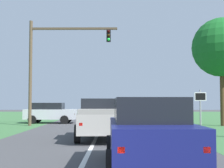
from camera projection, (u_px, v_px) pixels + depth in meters
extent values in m
plane|color=#424244|center=(95.00, 140.00, 15.04)|extent=(120.00, 120.00, 0.00)
cube|color=navy|center=(148.00, 138.00, 8.69)|extent=(2.07, 4.99, 0.87)
cube|color=black|center=(147.00, 109.00, 8.98)|extent=(1.80, 3.10, 0.63)
cube|color=red|center=(121.00, 150.00, 6.24)|extent=(0.14, 0.06, 0.12)
cube|color=red|center=(207.00, 150.00, 6.26)|extent=(0.14, 0.06, 0.12)
cylinder|color=black|center=(111.00, 147.00, 10.19)|extent=(0.25, 0.72, 0.72)
cylinder|color=black|center=(174.00, 147.00, 10.21)|extent=(0.25, 0.72, 0.72)
cylinder|color=black|center=(111.00, 166.00, 7.13)|extent=(0.25, 0.72, 0.72)
cylinder|color=black|center=(203.00, 166.00, 7.15)|extent=(0.25, 0.72, 0.72)
cube|color=#B7B2A8|center=(101.00, 121.00, 15.65)|extent=(2.35, 5.38, 0.86)
cube|color=black|center=(101.00, 106.00, 15.43)|extent=(1.92, 2.10, 0.65)
cube|color=#9C978F|center=(102.00, 111.00, 14.05)|extent=(2.07, 2.11, 0.20)
cube|color=red|center=(81.00, 124.00, 13.01)|extent=(0.14, 0.07, 0.12)
cube|color=red|center=(123.00, 124.00, 13.10)|extent=(0.14, 0.07, 0.12)
cylinder|color=black|center=(81.00, 128.00, 17.20)|extent=(0.29, 0.81, 0.80)
cylinder|color=black|center=(120.00, 128.00, 17.30)|extent=(0.29, 0.81, 0.80)
cylinder|color=black|center=(77.00, 134.00, 13.94)|extent=(0.29, 0.81, 0.80)
cylinder|color=black|center=(126.00, 134.00, 14.05)|extent=(0.29, 0.81, 0.80)
cylinder|color=brown|center=(30.00, 73.00, 24.52)|extent=(0.24, 0.24, 7.88)
cube|color=#4C3D2B|center=(74.00, 29.00, 24.69)|extent=(6.50, 0.16, 0.16)
cube|color=black|center=(109.00, 36.00, 24.64)|extent=(0.32, 0.28, 0.90)
sphere|color=black|center=(109.00, 31.00, 24.51)|extent=(0.22, 0.22, 0.22)
sphere|color=black|center=(109.00, 35.00, 24.49)|extent=(0.22, 0.22, 0.22)
sphere|color=#1ED83F|center=(109.00, 39.00, 24.48)|extent=(0.22, 0.22, 0.22)
cylinder|color=gray|center=(200.00, 113.00, 16.87)|extent=(0.08, 0.08, 2.39)
cube|color=white|center=(200.00, 97.00, 16.89)|extent=(0.60, 0.03, 0.44)
cube|color=black|center=(200.00, 97.00, 16.88)|extent=(0.52, 0.01, 0.36)
cylinder|color=#4C351E|center=(223.00, 97.00, 24.23)|extent=(0.36, 0.36, 4.19)
sphere|color=#186023|center=(222.00, 47.00, 24.44)|extent=(4.40, 4.40, 4.40)
cube|color=silver|center=(51.00, 114.00, 27.32)|extent=(4.23, 1.88, 0.81)
cube|color=black|center=(48.00, 106.00, 27.36)|extent=(2.55, 1.64, 0.54)
cube|color=red|center=(74.00, 114.00, 26.53)|extent=(0.06, 0.14, 0.12)
cube|color=red|center=(77.00, 113.00, 28.02)|extent=(0.06, 0.14, 0.12)
cylinder|color=black|center=(32.00, 120.00, 26.42)|extent=(0.68, 0.23, 0.68)
cylinder|color=black|center=(38.00, 119.00, 28.23)|extent=(0.68, 0.23, 0.68)
cylinder|color=black|center=(64.00, 120.00, 26.36)|extent=(0.68, 0.23, 0.68)
cylinder|color=black|center=(68.00, 119.00, 28.17)|extent=(0.68, 0.23, 0.68)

